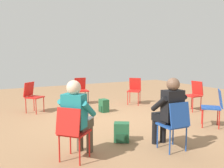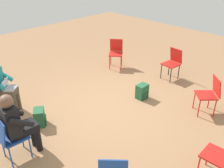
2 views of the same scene
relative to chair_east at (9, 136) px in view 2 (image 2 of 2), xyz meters
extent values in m
plane|color=#99704C|center=(-2.21, -0.04, -0.50)|extent=(14.54, 14.54, 0.00)
cube|color=#1E4799|center=(-0.07, 0.00, -0.06)|extent=(0.42, 0.42, 0.03)
cylinder|color=#1E4799|center=(-0.25, -0.15, -0.29)|extent=(0.02, 0.02, 0.42)
cylinder|color=#1E4799|center=(-0.23, 0.18, -0.29)|extent=(0.02, 0.02, 0.42)
cylinder|color=#1E4799|center=(0.09, -0.18, -0.29)|extent=(0.02, 0.02, 0.42)
cylinder|color=#1E4799|center=(0.11, 0.16, -0.29)|extent=(0.02, 0.02, 0.42)
cube|color=#1E4799|center=(0.12, -0.01, 0.15)|extent=(0.12, 0.38, 0.40)
cube|color=red|center=(-2.04, 2.57, -0.06)|extent=(0.41, 0.41, 0.03)
cylinder|color=red|center=(-1.87, 2.41, -0.29)|extent=(0.02, 0.02, 0.42)
cylinder|color=red|center=(-2.20, 2.39, -0.29)|extent=(0.02, 0.02, 0.42)
cube|color=red|center=(-4.50, 0.14, -0.06)|extent=(0.44, 0.44, 0.03)
cylinder|color=black|center=(-4.31, 0.29, -0.29)|extent=(0.02, 0.02, 0.42)
cylinder|color=black|center=(-4.35, -0.04, -0.29)|extent=(0.02, 0.02, 0.42)
cylinder|color=black|center=(-4.65, 0.33, -0.29)|extent=(0.02, 0.02, 0.42)
cylinder|color=black|center=(-4.68, -0.01, -0.29)|extent=(0.02, 0.02, 0.42)
cube|color=red|center=(-4.68, 0.17, 0.15)|extent=(0.13, 0.39, 0.40)
cube|color=red|center=(-3.99, -1.46, -0.06)|extent=(0.56, 0.56, 0.03)
cylinder|color=red|center=(-3.97, -1.22, -0.29)|extent=(0.02, 0.02, 0.42)
cylinder|color=red|center=(-3.75, -1.48, -0.29)|extent=(0.02, 0.02, 0.42)
cylinder|color=red|center=(-4.23, -1.44, -0.29)|extent=(0.02, 0.02, 0.42)
cylinder|color=red|center=(-4.01, -1.70, -0.29)|extent=(0.02, 0.02, 0.42)
cube|color=red|center=(-4.13, -1.58, 0.15)|extent=(0.31, 0.35, 0.40)
cylinder|color=red|center=(-0.73, -1.57, -0.29)|extent=(0.02, 0.02, 0.42)
cylinder|color=red|center=(-0.47, -1.35, -0.29)|extent=(0.02, 0.02, 0.42)
cube|color=red|center=(-3.62, 1.61, -0.06)|extent=(0.57, 0.57, 0.03)
cylinder|color=red|center=(-3.38, 1.61, -0.29)|extent=(0.02, 0.02, 0.42)
cylinder|color=red|center=(-3.61, 1.37, -0.29)|extent=(0.02, 0.02, 0.42)
cylinder|color=red|center=(-3.62, 1.85, -0.29)|extent=(0.02, 0.02, 0.42)
cylinder|color=red|center=(-3.86, 1.61, -0.29)|extent=(0.02, 0.02, 0.42)
cube|color=red|center=(-3.75, 1.74, 0.15)|extent=(0.33, 0.34, 0.40)
cylinder|color=#4C4233|center=(-0.79, -1.38, -0.27)|extent=(0.11, 0.11, 0.45)
cylinder|color=#4C4233|center=(-0.66, -1.26, -0.27)|extent=(0.11, 0.11, 0.45)
cube|color=#4C4233|center=(-0.61, -1.45, 0.01)|extent=(0.50, 0.51, 0.14)
cylinder|color=teal|center=(-0.70, -1.65, 0.30)|extent=(0.33, 0.36, 0.31)
cube|color=#9EA0A5|center=(-0.69, -1.36, 0.09)|extent=(0.37, 0.36, 0.02)
cube|color=#B2D1F2|center=(-0.61, -1.45, 0.20)|extent=(0.26, 0.24, 0.20)
cylinder|color=black|center=(-0.44, -0.06, -0.27)|extent=(0.11, 0.11, 0.45)
cylinder|color=black|center=(-0.42, 0.12, -0.27)|extent=(0.11, 0.11, 0.45)
cube|color=black|center=(-0.26, 0.02, 0.01)|extent=(0.44, 0.33, 0.14)
cube|color=black|center=(-0.07, 0.00, 0.27)|extent=(0.24, 0.35, 0.52)
sphere|color=brown|center=(-0.07, 0.00, 0.63)|extent=(0.22, 0.22, 0.22)
cylinder|color=black|center=(-0.19, -0.19, 0.30)|extent=(0.40, 0.11, 0.31)
cylinder|color=black|center=(-0.16, 0.21, 0.30)|extent=(0.40, 0.11, 0.31)
cube|color=#235B38|center=(-0.82, -0.54, -0.32)|extent=(0.32, 0.34, 0.36)
cube|color=#1C492C|center=(-0.82, -0.54, -0.40)|extent=(0.32, 0.30, 0.16)
cube|color=#235B38|center=(-3.13, 0.26, -0.32)|extent=(0.28, 0.20, 0.36)
cube|color=#1C492C|center=(-3.13, 0.26, -0.40)|extent=(0.20, 0.25, 0.16)
camera|label=1|loc=(3.04, -2.87, 1.13)|focal=40.00mm
camera|label=2|loc=(1.06, 3.45, 2.66)|focal=40.00mm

